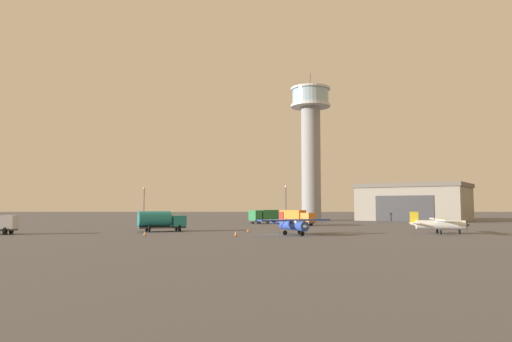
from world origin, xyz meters
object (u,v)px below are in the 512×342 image
Objects in this scene: truck_box_green at (264,216)px; light_post_east at (144,201)px; light_post_west at (286,200)px; traffic_cone_mid_apron at (248,230)px; airplane_blue at (293,224)px; traffic_cone_near_left at (236,234)px; control_tower at (311,138)px; truck_fuel_tanker_teal at (161,220)px; traffic_cone_near_right at (145,233)px; airplane_white at (440,224)px; truck_box_orange at (297,217)px.

truck_box_green is 29.27m from light_post_east.
light_post_west is 38.87m from traffic_cone_mid_apron.
airplane_blue reaches higher than traffic_cone_near_left.
truck_box_green is at bearing -123.23° from control_tower.
truck_fuel_tanker_teal is (-19.19, 7.56, 0.26)m from airplane_blue.
truck_box_green is at bearing 68.48° from traffic_cone_near_right.
traffic_cone_near_left is (-27.68, -4.93, -1.07)m from airplane_white.
light_post_west is (1.57, 43.65, 3.57)m from airplane_blue.
truck_fuel_tanker_teal is at bearing -135.71° from airplane_blue.
light_post_west is 1.03× the size of light_post_east.
light_post_east reaches higher than truck_box_orange.
truck_box_orange is (21.95, 20.27, -0.01)m from truck_fuel_tanker_teal.
control_tower is 56.09m from traffic_cone_mid_apron.
control_tower is 4.56× the size of light_post_west.
traffic_cone_near_left reaches higher than traffic_cone_mid_apron.
airplane_white is (11.56, -53.68, -19.67)m from control_tower.
control_tower is 34.56m from truck_box_orange.
light_post_west is at bearing -120.39° from control_tower.
airplane_white is at bearing -8.07° from traffic_cone_mid_apron.
truck_box_orange reaches higher than traffic_cone_mid_apron.
truck_fuel_tanker_teal is at bearing 90.54° from traffic_cone_near_right.
light_post_west is at bearing 36.75° from truck_fuel_tanker_teal.
airplane_blue is 1.35× the size of truck_fuel_tanker_teal.
traffic_cone_near_right is (-11.66, 0.46, -0.02)m from traffic_cone_near_left.
traffic_cone_near_left is (-16.12, -58.61, -20.74)m from control_tower.
traffic_cone_near_right is at bearing -107.13° from airplane_blue.
control_tower is 58.99m from truck_fuel_tanker_teal.
traffic_cone_near_left is (-9.01, -46.48, -4.63)m from light_post_west.
traffic_cone_near_right is (-15.60, -39.56, -1.34)m from truck_box_green.
light_post_east is (-12.07, 38.34, 3.19)m from truck_fuel_tanker_teal.
light_post_east reaches higher than truck_box_green.
light_post_east reaches higher than traffic_cone_mid_apron.
truck_box_green is (-23.74, 35.09, 0.25)m from airplane_white.
airplane_blue is at bearing -98.85° from control_tower.
light_post_east reaches higher than airplane_white.
light_post_west is at bearing 123.52° from airplane_white.
traffic_cone_mid_apron is at bearing -69.89° from truck_box_orange.
light_post_west is 15.22× the size of traffic_cone_mid_apron.
light_post_west is at bearing 136.33° from truck_box_orange.
airplane_white is at bearing -77.85° from control_tower.
airplane_blue is 20.63m from truck_fuel_tanker_teal.
light_post_west is 50.66m from traffic_cone_near_right.
truck_box_green reaches higher than traffic_cone_mid_apron.
truck_box_green is 9.21× the size of traffic_cone_near_left.
truck_box_green is 0.80× the size of light_post_east.
truck_box_orange is at bearing 19.38° from truck_fuel_tanker_teal.
traffic_cone_mid_apron is (-14.76, -49.95, -20.82)m from control_tower.
control_tower reaches higher than light_post_west.
truck_box_green is 11.26m from truck_box_orange.
truck_box_orange reaches higher than traffic_cone_near_right.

